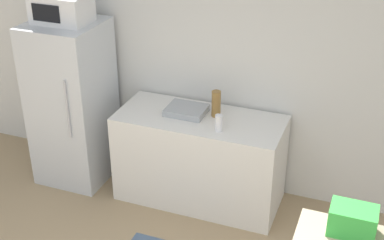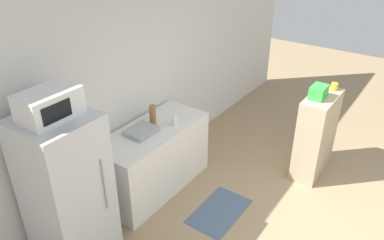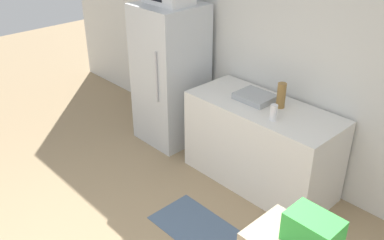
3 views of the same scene
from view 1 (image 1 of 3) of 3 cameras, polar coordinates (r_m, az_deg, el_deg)
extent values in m
cube|color=silver|center=(4.89, 4.10, 6.49)|extent=(8.00, 0.06, 2.60)
cube|color=silver|center=(5.31, -12.63, 1.79)|extent=(0.66, 0.67, 1.61)
cylinder|color=#B7B7BC|center=(4.90, -13.14, 1.07)|extent=(0.02, 0.02, 0.56)
cube|color=white|center=(4.98, -13.73, 11.46)|extent=(0.50, 0.33, 0.25)
cube|color=black|center=(4.88, -15.34, 10.93)|extent=(0.27, 0.01, 0.15)
cube|color=silver|center=(4.99, 0.82, -4.14)|extent=(1.52, 0.66, 0.86)
cube|color=#9EA3A8|center=(4.84, -0.58, 1.05)|extent=(0.35, 0.29, 0.06)
cylinder|color=olive|center=(4.75, 2.59, 1.74)|extent=(0.08, 0.08, 0.24)
cylinder|color=silver|center=(4.53, 2.87, -0.31)|extent=(0.06, 0.06, 0.15)
cube|color=green|center=(3.10, 16.76, -10.22)|extent=(0.25, 0.17, 0.16)
camera|label=2|loc=(4.55, -55.80, 17.40)|focal=35.00mm
camera|label=3|loc=(1.31, 52.16, -2.27)|focal=40.00mm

